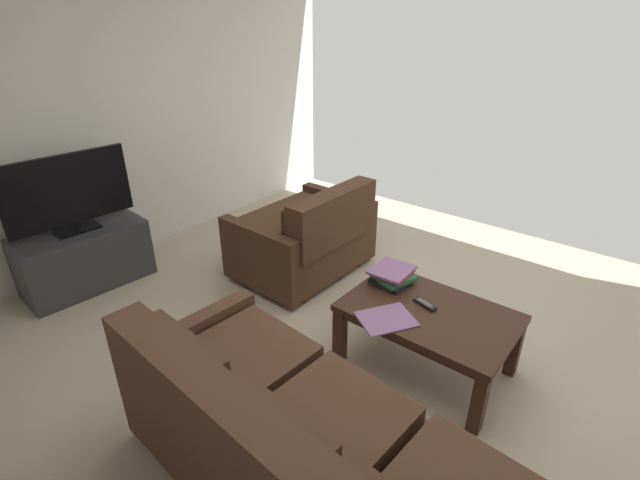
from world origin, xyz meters
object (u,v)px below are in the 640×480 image
tv_stand (85,257)px  book_stack (392,276)px  sofa_main (308,461)px  tv_remote (425,304)px  flat_tv (68,192)px  loose_magazine (386,319)px  loveseat_near (307,236)px  coffee_table (428,319)px

tv_stand → book_stack: book_stack is taller
sofa_main → tv_remote: bearing=-85.0°
flat_tv → book_stack: (-2.32, -0.99, -0.33)m
loose_magazine → book_stack: bearing=148.2°
flat_tv → book_stack: 2.54m
flat_tv → sofa_main: bearing=172.3°
book_stack → loose_magazine: bearing=116.5°
sofa_main → flat_tv: (2.72, -0.37, 0.46)m
tv_remote → loveseat_near: bearing=-17.8°
loveseat_near → tv_remote: 1.38m
tv_stand → book_stack: 2.53m
tv_stand → coffee_table: bearing=-162.3°
flat_tv → tv_remote: (-2.61, -0.88, -0.38)m
coffee_table → sofa_main: bearing=92.9°
loveseat_near → coffee_table: loveseat_near is taller
coffee_table → tv_stand: (2.66, 0.85, -0.12)m
coffee_table → book_stack: bearing=-21.8°
sofa_main → book_stack: (0.41, -1.35, 0.13)m
loveseat_near → flat_tv: bearing=45.0°
coffee_table → flat_tv: bearing=17.7°
tv_stand → flat_tv: bearing=101.9°
coffee_table → tv_stand: tv_stand is taller
tv_stand → tv_remote: bearing=-161.5°
loveseat_near → tv_stand: bearing=45.0°
tv_stand → loose_magazine: (-2.51, -0.60, 0.19)m
book_stack → tv_remote: size_ratio=1.71×
loveseat_near → loose_magazine: bearing=150.1°
tv_stand → loveseat_near: bearing=-135.0°
tv_stand → flat_tv: 0.57m
coffee_table → book_stack: book_stack is taller
loveseat_near → coffee_table: bearing=161.7°
sofa_main → loose_magazine: sofa_main is taller
tv_stand → tv_remote: tv_stand is taller
book_stack → tv_remote: book_stack is taller
book_stack → loose_magazine: book_stack is taller
coffee_table → tv_stand: 2.80m
tv_remote → book_stack: bearing=-20.1°
book_stack → loose_magazine: size_ratio=0.90×
loose_magazine → coffee_table: bearing=89.4°
coffee_table → book_stack: 0.39m
tv_stand → loose_magazine: tv_stand is taller
coffee_table → tv_remote: 0.10m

